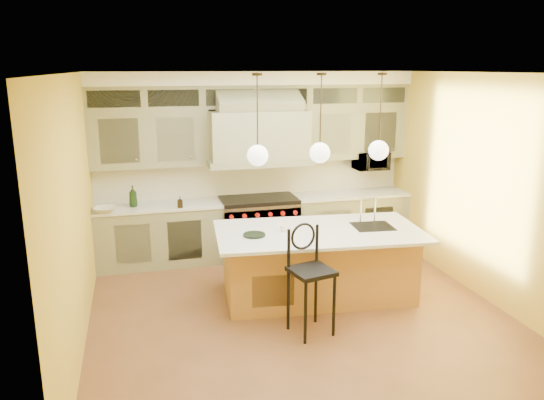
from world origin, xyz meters
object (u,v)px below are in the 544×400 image
object	(u,v)px
range	(259,227)
counter_stool	(310,272)
microwave	(371,161)
kitchen_island	(318,262)

from	to	relation	value
range	counter_stool	world-z (taller)	counter_stool
range	microwave	size ratio (longest dim) A/B	2.21
kitchen_island	counter_stool	xyz separation A→B (m)	(-0.43, -0.92, 0.26)
range	counter_stool	distance (m)	2.63
kitchen_island	microwave	bearing A→B (deg)	54.77
range	microwave	world-z (taller)	microwave
range	kitchen_island	xyz separation A→B (m)	(0.41, -1.70, -0.02)
counter_stool	microwave	bearing A→B (deg)	40.50
kitchen_island	microwave	size ratio (longest dim) A/B	5.10
kitchen_island	range	bearing A→B (deg)	108.80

